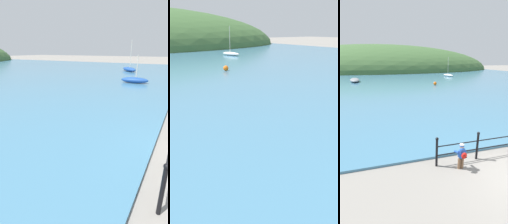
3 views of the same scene
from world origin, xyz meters
The scene contains 2 objects.
boat_green_fishing centered at (21.91, 9.21, 0.43)m, with size 3.43×3.29×4.57m.
boat_twin_mast centered at (11.86, 5.77, 0.39)m, with size 1.09×2.71×2.68m.
Camera 1 is at (-5.74, 1.48, 3.16)m, focal length 28.00 mm.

